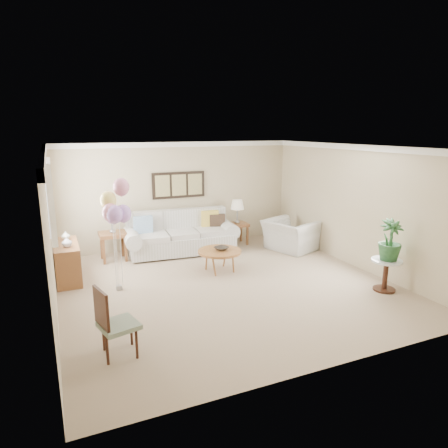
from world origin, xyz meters
The scene contains 18 objects.
ground_plane centered at (0.00, 0.00, 0.00)m, with size 6.00×6.00×0.00m, color tan.
room_shell centered at (-0.11, 0.09, 1.63)m, with size 6.04×6.04×2.60m.
wall_art_triptych centered at (0.00, 2.96, 1.55)m, with size 1.35×0.06×0.65m.
sofa centered at (-0.17, 2.35, 0.40)m, with size 2.79×1.19×1.00m.
end_table_left centered at (-1.75, 2.39, 0.54)m, with size 0.59×0.54×0.65m.
end_table_right centered at (1.38, 2.46, 0.47)m, with size 0.51×0.46×0.56m.
lamp_left centered at (-1.75, 2.39, 1.11)m, with size 0.34×0.34×0.61m.
lamp_right centered at (1.38, 2.46, 1.02)m, with size 0.35×0.35×0.61m.
coffee_table centered at (0.17, 0.76, 0.42)m, with size 0.91×0.91×0.46m.
decor_bowl centered at (0.21, 0.76, 0.49)m, with size 0.28×0.28×0.07m, color black.
armchair centered at (2.35, 1.48, 0.37)m, with size 1.14×0.99×0.74m, color silver.
side_table centered at (2.57, -1.39, 0.45)m, with size 0.55×0.55×0.59m.
potted_plant centered at (2.58, -1.41, 0.97)m, with size 0.42×0.42×0.75m, color #1E4322.
accent_chair centered at (-2.33, -1.64, 0.49)m, with size 0.56×0.56×0.95m.
credenza centered at (-2.76, 1.50, 0.37)m, with size 0.46×1.20×0.74m.
vase_white centered at (-2.74, 1.26, 0.84)m, with size 0.19×0.19×0.19m, color #B9B9C7.
vase_sage centered at (-2.74, 1.81, 0.83)m, with size 0.17×0.17×0.17m, color beige.
balloon_cluster centered at (-1.91, 0.58, 1.55)m, with size 0.52×0.52×2.07m.
Camera 1 is at (-2.89, -6.55, 2.91)m, focal length 32.00 mm.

